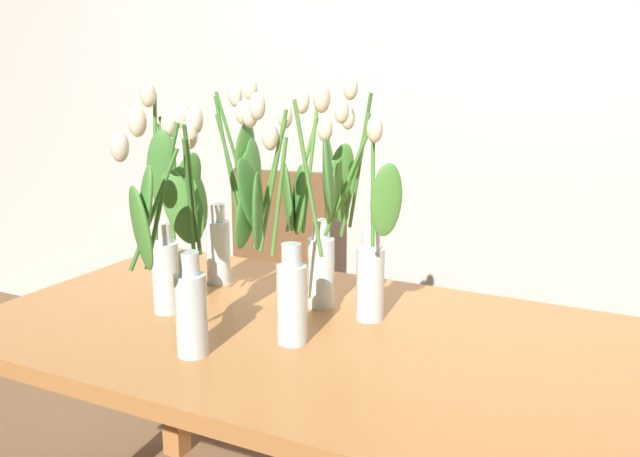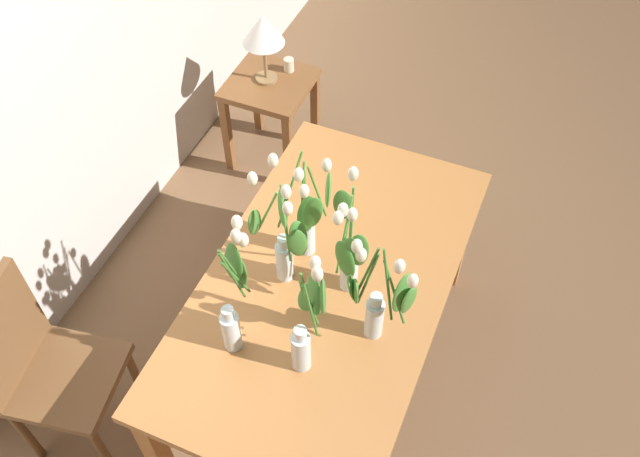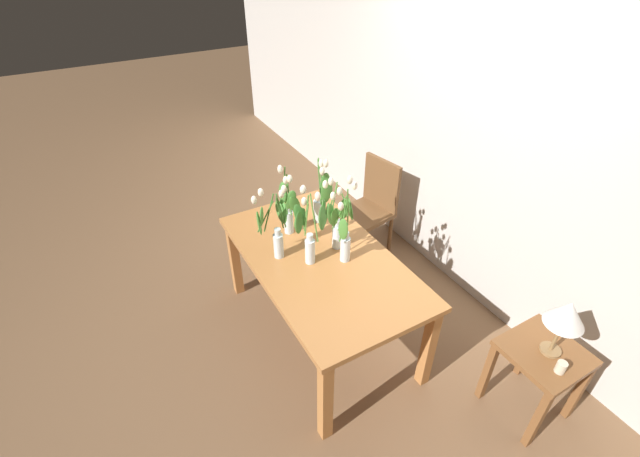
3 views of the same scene
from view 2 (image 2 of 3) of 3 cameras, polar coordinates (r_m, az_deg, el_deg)
name	(u,v)px [view 2 (image 2 of 3)]	position (r m, az deg, el deg)	size (l,w,h in m)	color
ground_plane	(326,371)	(3.28, 0.51, -11.75)	(18.00, 18.00, 0.00)	brown
dining_table	(327,293)	(2.73, 0.60, -5.36)	(1.60, 0.90, 0.74)	#B7753D
tulip_vase_0	(377,303)	(2.33, 4.76, -6.16)	(0.15, 0.24, 0.53)	silver
tulip_vase_1	(349,252)	(2.44, 2.40, -2.00)	(0.22, 0.18, 0.57)	silver
tulip_vase_2	(283,246)	(2.50, -3.08, -1.46)	(0.14, 0.25, 0.55)	silver
tulip_vase_3	(233,301)	(2.35, -7.22, -6.04)	(0.18, 0.11, 0.58)	silver
tulip_vase_4	(307,326)	(2.28, -1.09, -8.13)	(0.17, 0.15, 0.57)	silver
tulip_vase_5	(306,217)	(2.54, -1.14, 0.93)	(0.24, 0.21, 0.58)	silver
dining_chair	(43,365)	(2.90, -22.06, -10.50)	(0.46, 0.46, 0.93)	brown
side_table	(270,99)	(3.88, -4.16, 10.72)	(0.44, 0.44, 0.55)	brown
table_lamp	(263,31)	(3.64, -4.77, 16.04)	(0.22, 0.22, 0.40)	olive
pillar_candle	(289,65)	(3.85, -2.61, 13.44)	(0.06, 0.06, 0.07)	beige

